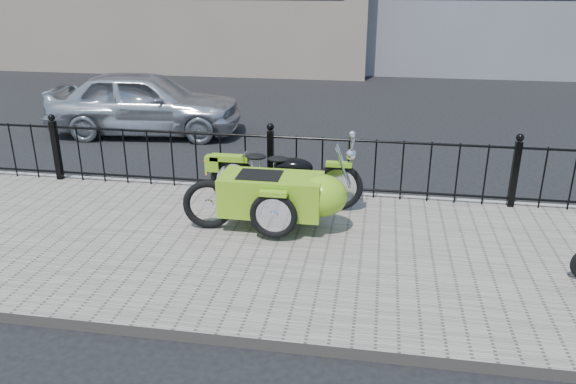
# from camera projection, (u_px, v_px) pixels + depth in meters

# --- Properties ---
(ground) EXTENTS (120.00, 120.00, 0.00)m
(ground) POSITION_uv_depth(u_px,v_px,m) (252.00, 234.00, 7.45)
(ground) COLOR black
(ground) RESTS_ON ground
(sidewalk) EXTENTS (30.00, 3.80, 0.12)m
(sidewalk) POSITION_uv_depth(u_px,v_px,m) (243.00, 247.00, 6.97)
(sidewalk) COLOR slate
(sidewalk) RESTS_ON ground
(curb) EXTENTS (30.00, 0.10, 0.12)m
(curb) POSITION_uv_depth(u_px,v_px,m) (273.00, 192.00, 8.76)
(curb) COLOR gray
(curb) RESTS_ON ground
(iron_fence) EXTENTS (14.11, 0.11, 1.08)m
(iron_fence) POSITION_uv_depth(u_px,v_px,m) (271.00, 163.00, 8.44)
(iron_fence) COLOR black
(iron_fence) RESTS_ON sidewalk
(motorcycle_sidecar) EXTENTS (2.28, 1.48, 0.98)m
(motorcycle_sidecar) POSITION_uv_depth(u_px,v_px,m) (287.00, 191.00, 7.31)
(motorcycle_sidecar) COLOR black
(motorcycle_sidecar) RESTS_ON sidewalk
(spare_tire) EXTENTS (0.67, 0.20, 0.66)m
(spare_tire) POSITION_uv_depth(u_px,v_px,m) (208.00, 204.00, 7.25)
(spare_tire) COLOR black
(spare_tire) RESTS_ON sidewalk
(sedan_car) EXTENTS (4.19, 2.03, 1.38)m
(sedan_car) POSITION_uv_depth(u_px,v_px,m) (145.00, 102.00, 11.97)
(sedan_car) COLOR silver
(sedan_car) RESTS_ON ground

